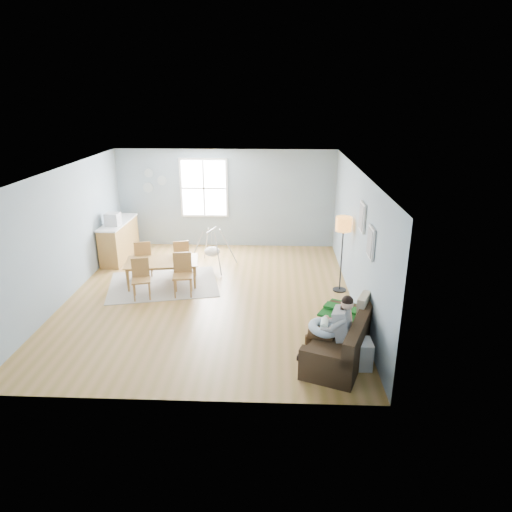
{
  "coord_description": "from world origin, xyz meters",
  "views": [
    {
      "loc": [
        1.35,
        -8.85,
        4.12
      ],
      "look_at": [
        0.98,
        -0.17,
        1.0
      ],
      "focal_mm": 32.0,
      "sensor_mm": 36.0,
      "label": 1
    }
  ],
  "objects_px": {
    "sofa": "(343,341)",
    "dining_table": "(163,273)",
    "storage_cube": "(358,354)",
    "chair_sw": "(141,276)",
    "counter": "(119,240)",
    "floor_lamp": "(343,230)",
    "toddler": "(343,315)",
    "father": "(333,327)",
    "baby_swing": "(212,251)",
    "chair_ne": "(181,255)",
    "monitor": "(113,219)",
    "chair_nw": "(144,256)",
    "chair_se": "(183,271)"
  },
  "relations": [
    {
      "from": "chair_nw",
      "to": "monitor",
      "type": "bearing_deg",
      "value": 137.3
    },
    {
      "from": "chair_se",
      "to": "counter",
      "type": "bearing_deg",
      "value": 133.67
    },
    {
      "from": "sofa",
      "to": "storage_cube",
      "type": "height_order",
      "value": "sofa"
    },
    {
      "from": "chair_nw",
      "to": "monitor",
      "type": "relative_size",
      "value": 2.54
    },
    {
      "from": "storage_cube",
      "to": "chair_sw",
      "type": "bearing_deg",
      "value": 149.31
    },
    {
      "from": "toddler",
      "to": "sofa",
      "type": "bearing_deg",
      "value": -89.55
    },
    {
      "from": "storage_cube",
      "to": "father",
      "type": "bearing_deg",
      "value": 166.47
    },
    {
      "from": "toddler",
      "to": "chair_nw",
      "type": "distance_m",
      "value": 5.25
    },
    {
      "from": "toddler",
      "to": "floor_lamp",
      "type": "distance_m",
      "value": 2.59
    },
    {
      "from": "toddler",
      "to": "monitor",
      "type": "relative_size",
      "value": 2.11
    },
    {
      "from": "father",
      "to": "chair_ne",
      "type": "xyz_separation_m",
      "value": [
        -3.16,
        3.72,
        -0.17
      ]
    },
    {
      "from": "floor_lamp",
      "to": "toddler",
      "type": "bearing_deg",
      "value": -96.94
    },
    {
      "from": "counter",
      "to": "baby_swing",
      "type": "relative_size",
      "value": 1.46
    },
    {
      "from": "sofa",
      "to": "dining_table",
      "type": "xyz_separation_m",
      "value": [
        -3.66,
        2.83,
        0.01
      ]
    },
    {
      "from": "floor_lamp",
      "to": "chair_se",
      "type": "xyz_separation_m",
      "value": [
        -3.4,
        -0.31,
        -0.87
      ]
    },
    {
      "from": "counter",
      "to": "chair_ne",
      "type": "bearing_deg",
      "value": -29.52
    },
    {
      "from": "dining_table",
      "to": "chair_ne",
      "type": "height_order",
      "value": "chair_ne"
    },
    {
      "from": "father",
      "to": "toddler",
      "type": "height_order",
      "value": "father"
    },
    {
      "from": "sofa",
      "to": "chair_nw",
      "type": "bearing_deg",
      "value": 141.85
    },
    {
      "from": "chair_se",
      "to": "counter",
      "type": "height_order",
      "value": "counter"
    },
    {
      "from": "toddler",
      "to": "baby_swing",
      "type": "relative_size",
      "value": 0.61
    },
    {
      "from": "father",
      "to": "dining_table",
      "type": "distance_m",
      "value": 4.62
    },
    {
      "from": "chair_se",
      "to": "counter",
      "type": "relative_size",
      "value": 0.51
    },
    {
      "from": "storage_cube",
      "to": "floor_lamp",
      "type": "bearing_deg",
      "value": 87.9
    },
    {
      "from": "monitor",
      "to": "sofa",
      "type": "bearing_deg",
      "value": -39.06
    },
    {
      "from": "floor_lamp",
      "to": "baby_swing",
      "type": "relative_size",
      "value": 1.38
    },
    {
      "from": "toddler",
      "to": "floor_lamp",
      "type": "xyz_separation_m",
      "value": [
        0.3,
        2.46,
        0.74
      ]
    },
    {
      "from": "storage_cube",
      "to": "chair_ne",
      "type": "relative_size",
      "value": 0.53
    },
    {
      "from": "floor_lamp",
      "to": "storage_cube",
      "type": "distance_m",
      "value": 3.19
    },
    {
      "from": "counter",
      "to": "chair_nw",
      "type": "bearing_deg",
      "value": -51.48
    },
    {
      "from": "counter",
      "to": "sofa",
      "type": "bearing_deg",
      "value": -41.17
    },
    {
      "from": "sofa",
      "to": "toddler",
      "type": "xyz_separation_m",
      "value": [
        -0.0,
        0.2,
        0.37
      ]
    },
    {
      "from": "floor_lamp",
      "to": "chair_ne",
      "type": "bearing_deg",
      "value": 166.9
    },
    {
      "from": "sofa",
      "to": "storage_cube",
      "type": "xyz_separation_m",
      "value": [
        0.19,
        -0.31,
        -0.05
      ]
    },
    {
      "from": "chair_sw",
      "to": "counter",
      "type": "distance_m",
      "value": 2.7
    },
    {
      "from": "monitor",
      "to": "chair_ne",
      "type": "bearing_deg",
      "value": -21.05
    },
    {
      "from": "father",
      "to": "baby_swing",
      "type": "height_order",
      "value": "father"
    },
    {
      "from": "father",
      "to": "dining_table",
      "type": "height_order",
      "value": "father"
    },
    {
      "from": "storage_cube",
      "to": "baby_swing",
      "type": "relative_size",
      "value": 0.37
    },
    {
      "from": "father",
      "to": "storage_cube",
      "type": "height_order",
      "value": "father"
    },
    {
      "from": "storage_cube",
      "to": "chair_nw",
      "type": "distance_m",
      "value": 5.71
    },
    {
      "from": "chair_se",
      "to": "storage_cube",
      "type": "bearing_deg",
      "value": -38.93
    },
    {
      "from": "chair_sw",
      "to": "chair_nw",
      "type": "distance_m",
      "value": 1.19
    },
    {
      "from": "chair_sw",
      "to": "dining_table",
      "type": "bearing_deg",
      "value": 66.82
    },
    {
      "from": "father",
      "to": "toddler",
      "type": "bearing_deg",
      "value": 62.64
    },
    {
      "from": "counter",
      "to": "monitor",
      "type": "distance_m",
      "value": 0.73
    },
    {
      "from": "toddler",
      "to": "storage_cube",
      "type": "bearing_deg",
      "value": -69.25
    },
    {
      "from": "storage_cube",
      "to": "chair_nw",
      "type": "bearing_deg",
      "value": 140.59
    },
    {
      "from": "monitor",
      "to": "toddler",
      "type": "bearing_deg",
      "value": -37.73
    },
    {
      "from": "monitor",
      "to": "chair_se",
      "type": "bearing_deg",
      "value": -41.7
    }
  ]
}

